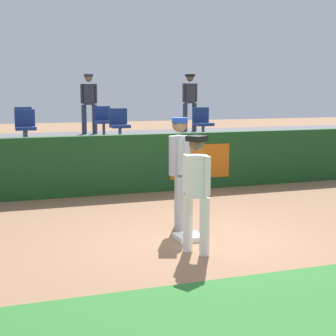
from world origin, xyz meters
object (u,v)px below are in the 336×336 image
(first_base, at_px, (189,237))
(seat_front_right, at_px, (202,121))
(seat_back_left, at_px, (24,121))
(spectator_capped, at_px, (190,98))
(player_fielder_home, at_px, (196,186))
(seat_front_left, at_px, (25,125))
(seat_front_center, at_px, (119,123))
(player_runner_visitor, at_px, (179,165))
(spectator_hooded, at_px, (89,99))
(seat_back_center, at_px, (103,119))

(first_base, xyz_separation_m, seat_front_right, (2.46, 5.38, 1.47))
(seat_back_left, relative_size, spectator_capped, 0.47)
(first_base, relative_size, player_fielder_home, 0.23)
(first_base, height_order, seat_front_right, seat_front_right)
(first_base, distance_m, seat_front_left, 5.95)
(seat_front_center, relative_size, spectator_capped, 0.47)
(player_runner_visitor, distance_m, spectator_hooded, 7.36)
(seat_back_left, bearing_deg, first_base, -74.24)
(seat_front_right, xyz_separation_m, seat_back_left, (-4.48, 1.80, -0.00))
(seat_back_center, bearing_deg, seat_front_center, -88.85)
(seat_front_left, distance_m, seat_back_center, 2.88)
(seat_front_center, height_order, seat_back_left, same)
(seat_front_right, xyz_separation_m, spectator_hooded, (-2.55, 2.57, 0.55))
(player_runner_visitor, distance_m, seat_back_center, 6.53)
(player_fielder_home, bearing_deg, seat_back_center, 148.61)
(seat_back_center, bearing_deg, seat_front_right, -38.04)
(player_fielder_home, xyz_separation_m, spectator_capped, (3.26, 8.62, 1.09))
(seat_front_center, distance_m, spectator_hooded, 2.65)
(seat_back_left, bearing_deg, spectator_capped, 8.73)
(spectator_capped, bearing_deg, seat_front_right, 74.44)
(first_base, xyz_separation_m, player_fielder_home, (-0.15, -0.66, 0.94))
(seat_back_left, xyz_separation_m, spectator_hooded, (1.93, 0.77, 0.55))
(seat_front_left, distance_m, spectator_hooded, 3.30)
(first_base, relative_size, spectator_hooded, 0.23)
(seat_back_left, height_order, seat_back_center, same)
(seat_front_left, relative_size, spectator_capped, 0.47)
(seat_front_center, relative_size, seat_back_left, 1.00)
(player_runner_visitor, bearing_deg, seat_back_left, -143.82)
(player_runner_visitor, xyz_separation_m, seat_back_center, (0.08, 6.52, 0.41))
(seat_front_right, relative_size, spectator_capped, 0.47)
(seat_front_right, bearing_deg, seat_front_center, 180.00)
(seat_back_left, bearing_deg, seat_front_right, -21.87)
(seat_back_left, xyz_separation_m, seat_back_center, (2.18, 0.00, 0.00))
(player_runner_visitor, distance_m, seat_front_center, 4.74)
(first_base, relative_size, seat_back_center, 0.48)
(first_base, height_order, spectator_hooded, spectator_hooded)
(player_fielder_home, height_order, spectator_hooded, spectator_hooded)
(seat_front_right, height_order, seat_back_center, same)
(seat_front_left, bearing_deg, seat_front_right, -0.00)
(seat_back_left, relative_size, seat_back_center, 1.00)
(player_fielder_home, xyz_separation_m, seat_back_center, (0.30, 7.83, 0.52))
(spectator_capped, bearing_deg, seat_front_left, 25.05)
(player_fielder_home, distance_m, player_runner_visitor, 1.34)
(player_runner_visitor, relative_size, seat_back_left, 2.25)
(first_base, distance_m, player_runner_visitor, 1.24)
(seat_front_right, xyz_separation_m, seat_front_left, (-4.55, 0.00, 0.00))
(seat_back_center, height_order, spectator_capped, spectator_capped)
(seat_back_center, bearing_deg, spectator_hooded, 108.17)
(seat_front_center, xyz_separation_m, seat_front_right, (2.26, -0.00, -0.00))
(seat_front_left, xyz_separation_m, seat_back_center, (2.25, 1.80, -0.00))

